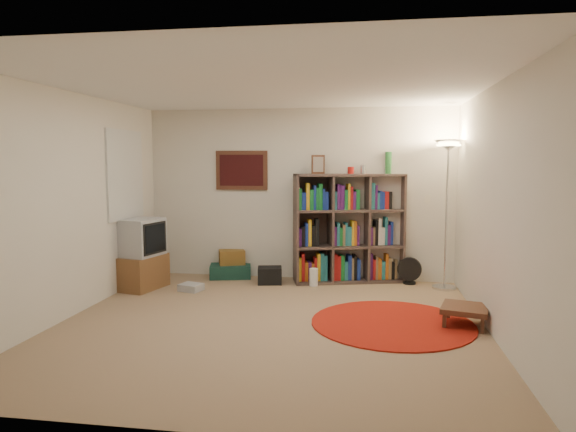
# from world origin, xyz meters

# --- Properties ---
(room) EXTENTS (4.54, 4.54, 2.54)m
(room) POSITION_xyz_m (-0.05, 0.05, 1.26)
(room) COLOR #8B6E51
(room) RESTS_ON ground
(bookshelf) EXTENTS (1.62, 0.82, 1.87)m
(bookshelf) POSITION_xyz_m (0.72, 2.13, 0.75)
(bookshelf) COLOR #4A3731
(bookshelf) RESTS_ON ground
(floor_lamp) EXTENTS (0.46, 0.46, 2.02)m
(floor_lamp) POSITION_xyz_m (2.06, 1.88, 1.67)
(floor_lamp) COLOR silver
(floor_lamp) RESTS_ON ground
(floor_fan) EXTENTS (0.34, 0.21, 0.38)m
(floor_fan) POSITION_xyz_m (1.61, 2.08, 0.19)
(floor_fan) COLOR black
(floor_fan) RESTS_ON ground
(tv_stand) EXTENTS (0.60, 0.75, 0.96)m
(tv_stand) POSITION_xyz_m (-2.02, 1.27, 0.46)
(tv_stand) COLOR brown
(tv_stand) RESTS_ON ground
(dvd_box) EXTENTS (0.34, 0.30, 0.09)m
(dvd_box) POSITION_xyz_m (-1.32, 1.24, 0.05)
(dvd_box) COLOR #A8A8AD
(dvd_box) RESTS_ON ground
(suitcase) EXTENTS (0.67, 0.51, 0.19)m
(suitcase) POSITION_xyz_m (-1.00, 2.10, 0.10)
(suitcase) COLOR #12342B
(suitcase) RESTS_ON ground
(wicker_basket) EXTENTS (0.44, 0.38, 0.21)m
(wicker_basket) POSITION_xyz_m (-0.99, 2.15, 0.30)
(wicker_basket) COLOR brown
(wicker_basket) RESTS_ON suitcase
(duffel_bag) EXTENTS (0.38, 0.34, 0.23)m
(duffel_bag) POSITION_xyz_m (-0.35, 1.82, 0.12)
(duffel_bag) COLOR black
(duffel_bag) RESTS_ON ground
(paper_towel) EXTENTS (0.13, 0.13, 0.25)m
(paper_towel) POSITION_xyz_m (0.28, 1.76, 0.12)
(paper_towel) COLOR white
(paper_towel) RESTS_ON ground
(red_rug) EXTENTS (1.73, 1.73, 0.02)m
(red_rug) POSITION_xyz_m (1.29, 0.21, 0.01)
(red_rug) COLOR maroon
(red_rug) RESTS_ON ground
(side_table) EXTENTS (0.57, 0.57, 0.21)m
(side_table) POSITION_xyz_m (2.04, 0.26, 0.18)
(side_table) COLOR #3F2116
(side_table) RESTS_ON ground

